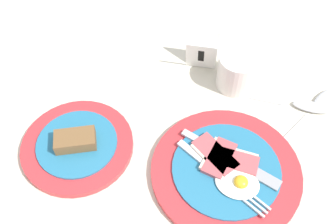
% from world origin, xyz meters
% --- Properties ---
extents(ground_plane, '(3.00, 3.00, 0.00)m').
position_xyz_m(ground_plane, '(0.00, 0.00, 0.00)').
color(ground_plane, beige).
extents(breakfast_plate, '(0.25, 0.25, 0.03)m').
position_xyz_m(breakfast_plate, '(0.09, 0.02, 0.01)').
color(breakfast_plate, red).
rests_on(breakfast_plate, ground_plane).
extents(bread_plate, '(0.19, 0.19, 0.04)m').
position_xyz_m(bread_plate, '(-0.16, -0.02, 0.01)').
color(bread_plate, red).
rests_on(bread_plate, ground_plane).
extents(sugar_cup, '(0.08, 0.08, 0.07)m').
position_xyz_m(sugar_cup, '(0.06, 0.22, 0.04)').
color(sugar_cup, white).
rests_on(sugar_cup, ground_plane).
extents(number_card, '(0.07, 0.05, 0.07)m').
position_xyz_m(number_card, '(-0.02, 0.24, 0.04)').
color(number_card, white).
rests_on(number_card, ground_plane).
extents(teaspoon_by_saucer, '(0.10, 0.18, 0.01)m').
position_xyz_m(teaspoon_by_saucer, '(0.22, 0.20, 0.01)').
color(teaspoon_by_saucer, silver).
rests_on(teaspoon_by_saucer, ground_plane).
extents(teaspoon_near_cup, '(0.19, 0.03, 0.01)m').
position_xyz_m(teaspoon_near_cup, '(0.19, 0.20, 0.01)').
color(teaspoon_near_cup, silver).
rests_on(teaspoon_near_cup, ground_plane).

